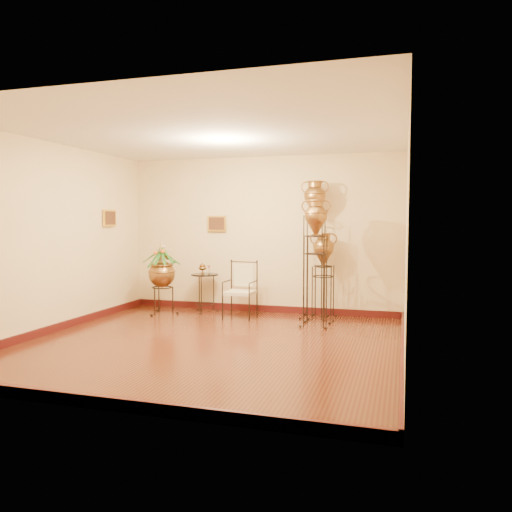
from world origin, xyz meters
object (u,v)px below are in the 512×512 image
(amphora_tall, at_px, (314,248))
(side_table, at_px, (205,292))
(amphora_mid, at_px, (316,262))
(armchair, at_px, (240,290))
(planter_urn, at_px, (162,271))

(amphora_tall, distance_m, side_table, 2.17)
(amphora_mid, distance_m, armchair, 1.44)
(amphora_tall, relative_size, amphora_mid, 1.17)
(planter_urn, xyz_separation_m, side_table, (0.66, 0.39, -0.41))
(amphora_tall, height_order, side_table, amphora_tall)
(planter_urn, bearing_deg, armchair, -0.47)
(side_table, bearing_deg, armchair, -26.26)
(amphora_mid, bearing_deg, planter_urn, 174.97)
(amphora_tall, xyz_separation_m, armchair, (-1.19, -0.40, -0.71))
(amphora_tall, xyz_separation_m, planter_urn, (-2.65, -0.39, -0.43))
(amphora_mid, relative_size, planter_urn, 1.46)
(planter_urn, distance_m, side_table, 0.86)
(armchair, height_order, side_table, armchair)
(amphora_mid, distance_m, planter_urn, 2.81)
(armchair, relative_size, side_table, 1.10)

